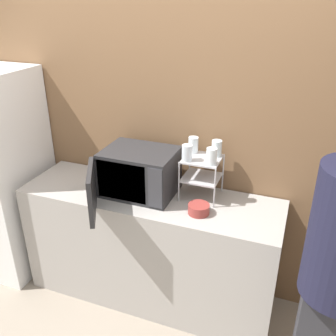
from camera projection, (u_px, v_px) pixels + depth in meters
ground_plane at (137, 317)px, 2.87m from camera, size 12.00×12.00×0.00m
wall_back at (165, 132)px, 2.84m from camera, size 8.00×0.06×2.60m
counter at (150, 247)px, 2.92m from camera, size 1.93×0.58×0.92m
microwave at (138, 173)px, 2.68m from camera, size 0.54×0.75×0.33m
dish_rack at (202, 169)px, 2.62m from camera, size 0.26×0.25×0.30m
glass_front_left at (187, 153)px, 2.53m from camera, size 0.07×0.07×0.11m
glass_back_right at (217, 148)px, 2.60m from camera, size 0.07×0.07×0.11m
glass_front_right at (212, 156)px, 2.48m from camera, size 0.07×0.07×0.11m
glass_back_left at (193, 145)px, 2.66m from camera, size 0.07×0.07×0.11m
bowl at (199, 209)px, 2.49m from camera, size 0.14×0.14×0.07m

